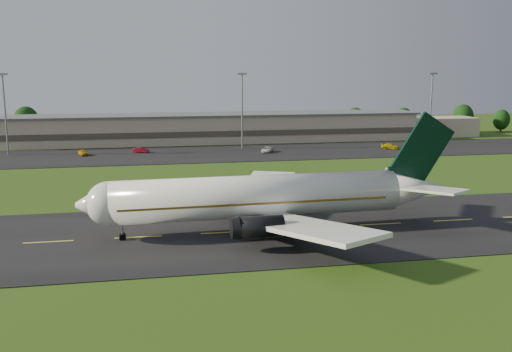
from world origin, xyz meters
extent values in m
plane|color=#284812|center=(0.00, 0.00, 0.00)|extent=(360.00, 360.00, 0.00)
cube|color=black|center=(0.00, 0.00, 0.05)|extent=(220.00, 30.00, 0.10)
cube|color=black|center=(0.00, 72.00, 0.05)|extent=(260.00, 30.00, 0.10)
cylinder|color=white|center=(-6.44, 0.00, 4.80)|extent=(38.15, 6.70, 5.60)
sphere|color=white|center=(-25.43, -0.55, 4.80)|extent=(5.60, 5.60, 5.60)
cone|color=white|center=(-27.43, -0.61, 4.80)|extent=(4.15, 5.49, 5.38)
cone|color=white|center=(16.05, 0.65, 4.80)|extent=(9.16, 5.75, 5.49)
cube|color=brown|center=(-6.94, -0.01, 4.45)|extent=(35.15, 6.65, 0.28)
cube|color=black|center=(-26.03, -0.57, 5.35)|extent=(2.09, 3.06, 0.65)
cube|color=white|center=(-2.62, -10.89, 3.30)|extent=(14.53, 20.14, 2.20)
cube|color=white|center=(-3.26, 11.10, 3.30)|extent=(13.69, 20.21, 2.20)
cube|color=white|center=(16.20, -4.35, 5.70)|extent=(7.68, 9.37, 0.91)
cube|color=white|center=(15.91, 5.65, 5.70)|extent=(7.36, 9.39, 0.91)
cube|color=black|center=(14.55, 0.61, 6.60)|extent=(5.01, 0.69, 3.00)
cube|color=black|center=(17.05, 0.68, 10.30)|extent=(9.44, 0.72, 10.55)
cylinder|color=black|center=(-7.71, -8.04, 2.90)|extent=(5.68, 2.86, 2.70)
cylinder|color=black|center=(-8.17, 7.95, 2.90)|extent=(5.68, 2.86, 2.70)
cube|color=tan|center=(0.00, 96.00, 4.00)|extent=(120.00, 15.00, 8.00)
cube|color=#4C4438|center=(0.00, 96.00, 3.20)|extent=(121.00, 15.40, 1.60)
cube|color=#595B60|center=(0.00, 96.00, 8.15)|extent=(122.00, 16.00, 0.50)
cube|color=tan|center=(70.00, 98.00, 3.00)|extent=(28.00, 11.00, 6.00)
cylinder|color=gray|center=(-55.00, 80.00, 10.00)|extent=(0.44, 0.44, 20.00)
cube|color=gray|center=(-55.00, 80.00, 20.10)|extent=(2.40, 1.20, 0.50)
cylinder|color=gray|center=(5.00, 80.00, 10.00)|extent=(0.44, 0.44, 20.00)
cube|color=gray|center=(5.00, 80.00, 20.10)|extent=(2.40, 1.20, 0.50)
cylinder|color=gray|center=(60.00, 80.00, 10.00)|extent=(0.44, 0.44, 20.00)
cube|color=gray|center=(60.00, 80.00, 20.10)|extent=(2.40, 1.20, 0.50)
cylinder|color=black|center=(-55.42, 106.75, 1.66)|extent=(0.56, 0.56, 3.32)
ellipsoid|color=black|center=(-55.42, 106.75, 5.71)|extent=(7.74, 7.74, 9.67)
cylinder|color=black|center=(-35.62, 106.91, 1.28)|extent=(0.56, 0.56, 2.56)
ellipsoid|color=black|center=(-35.62, 106.91, 4.40)|extent=(5.96, 5.96, 7.45)
cylinder|color=black|center=(46.80, 105.28, 1.42)|extent=(0.56, 0.56, 2.84)
ellipsoid|color=black|center=(46.80, 105.28, 4.88)|extent=(6.62, 6.62, 8.27)
cylinder|color=black|center=(64.72, 107.36, 1.36)|extent=(0.56, 0.56, 2.71)
ellipsoid|color=black|center=(64.72, 107.36, 4.67)|extent=(6.33, 6.33, 7.91)
cylinder|color=black|center=(85.59, 105.58, 1.51)|extent=(0.56, 0.56, 3.03)
ellipsoid|color=black|center=(85.59, 105.58, 5.21)|extent=(7.06, 7.06, 8.83)
cylinder|color=black|center=(100.09, 105.37, 1.21)|extent=(0.56, 0.56, 2.41)
ellipsoid|color=black|center=(100.09, 105.37, 4.16)|extent=(5.63, 5.63, 7.04)
imported|color=#C8890B|center=(-36.27, 74.63, 0.82)|extent=(3.04, 4.54, 1.44)
imported|color=maroon|center=(-22.05, 76.73, 0.76)|extent=(4.27, 2.58, 1.33)
imported|color=silver|center=(10.10, 71.29, 0.79)|extent=(4.25, 5.45, 1.38)
imported|color=gold|center=(44.06, 71.11, 0.81)|extent=(5.25, 4.03, 1.42)
camera|label=1|loc=(-20.48, -71.89, 21.25)|focal=40.00mm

